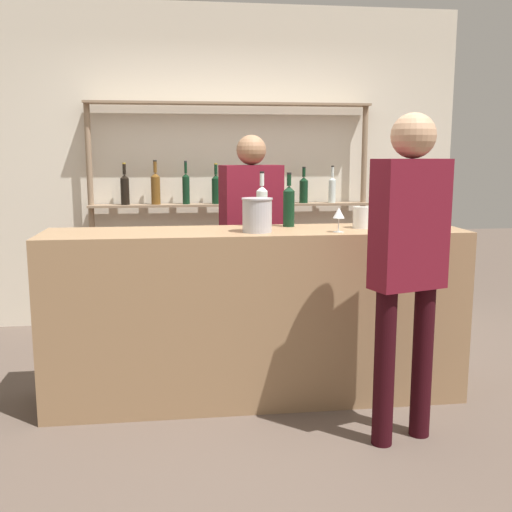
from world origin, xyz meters
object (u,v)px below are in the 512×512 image
at_px(ice_bucket, 257,215).
at_px(cork_jar, 362,218).
at_px(wine_glass, 339,214).
at_px(server_behind_counter, 251,229).
at_px(customer_right, 409,250).
at_px(counter_bottle_3, 392,204).
at_px(counter_bottle_0, 289,205).
at_px(counter_bottle_2, 437,205).
at_px(counter_bottle_1, 262,205).

xyz_separation_m(ice_bucket, cork_jar, (0.67, 0.11, -0.04)).
xyz_separation_m(wine_glass, server_behind_counter, (-0.40, 0.97, -0.20)).
distance_m(server_behind_counter, customer_right, 1.62).
bearing_deg(counter_bottle_3, counter_bottle_0, 175.51).
height_order(ice_bucket, cork_jar, ice_bucket).
relative_size(counter_bottle_2, server_behind_counter, 0.22).
bearing_deg(ice_bucket, customer_right, -40.03).
bearing_deg(customer_right, cork_jar, -14.74).
distance_m(counter_bottle_2, wine_glass, 0.70).
bearing_deg(wine_glass, ice_bucket, 171.90).
distance_m(counter_bottle_3, customer_right, 0.83).
height_order(counter_bottle_0, counter_bottle_3, counter_bottle_3).
bearing_deg(wine_glass, cork_jar, 41.56).
xyz_separation_m(cork_jar, server_behind_counter, (-0.60, 0.79, -0.16)).
bearing_deg(server_behind_counter, counter_bottle_3, 35.41).
distance_m(wine_glass, cork_jar, 0.27).
height_order(counter_bottle_3, cork_jar, counter_bottle_3).
height_order(server_behind_counter, customer_right, customer_right).
distance_m(ice_bucket, customer_right, 0.93).
distance_m(counter_bottle_2, counter_bottle_3, 0.28).
relative_size(counter_bottle_0, wine_glass, 2.33).
height_order(counter_bottle_3, customer_right, customer_right).
bearing_deg(cork_jar, ice_bucket, -170.92).
xyz_separation_m(counter_bottle_0, counter_bottle_1, (-0.17, -0.01, 0.00)).
distance_m(counter_bottle_1, server_behind_counter, 0.70).
relative_size(counter_bottle_3, wine_glass, 2.54).
xyz_separation_m(counter_bottle_1, counter_bottle_2, (1.09, -0.14, 0.00)).
distance_m(ice_bucket, cork_jar, 0.68).
bearing_deg(counter_bottle_1, counter_bottle_3, -3.11).
bearing_deg(counter_bottle_0, server_behind_counter, 103.74).
relative_size(counter_bottle_0, counter_bottle_2, 0.96).
xyz_separation_m(ice_bucket, customer_right, (0.70, -0.59, -0.13)).
bearing_deg(wine_glass, counter_bottle_3, 32.05).
height_order(cork_jar, customer_right, customer_right).
distance_m(counter_bottle_0, counter_bottle_1, 0.17).
bearing_deg(customer_right, counter_bottle_3, -31.04).
distance_m(wine_glass, server_behind_counter, 1.06).
bearing_deg(server_behind_counter, wine_glass, 8.44).
height_order(counter_bottle_1, server_behind_counter, server_behind_counter).
relative_size(wine_glass, cork_jar, 1.10).
distance_m(cork_jar, customer_right, 0.70).
relative_size(counter_bottle_0, counter_bottle_1, 0.98).
xyz_separation_m(counter_bottle_2, wine_glass, (-0.68, -0.17, -0.03)).
relative_size(counter_bottle_0, counter_bottle_3, 0.92).
height_order(wine_glass, ice_bucket, ice_bucket).
relative_size(counter_bottle_1, customer_right, 0.20).
distance_m(counter_bottle_1, cork_jar, 0.63).
height_order(cork_jar, server_behind_counter, server_behind_counter).
xyz_separation_m(wine_glass, ice_bucket, (-0.47, 0.07, -0.01)).
distance_m(counter_bottle_2, customer_right, 0.85).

